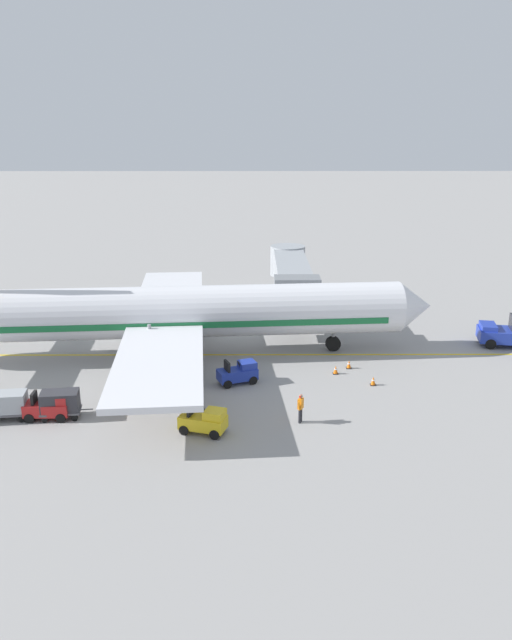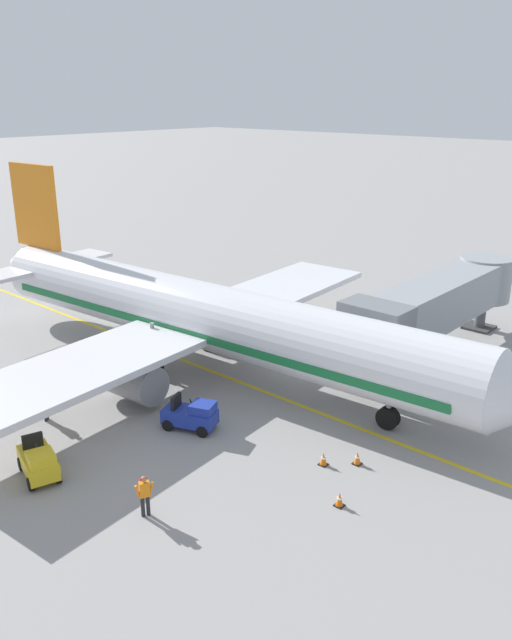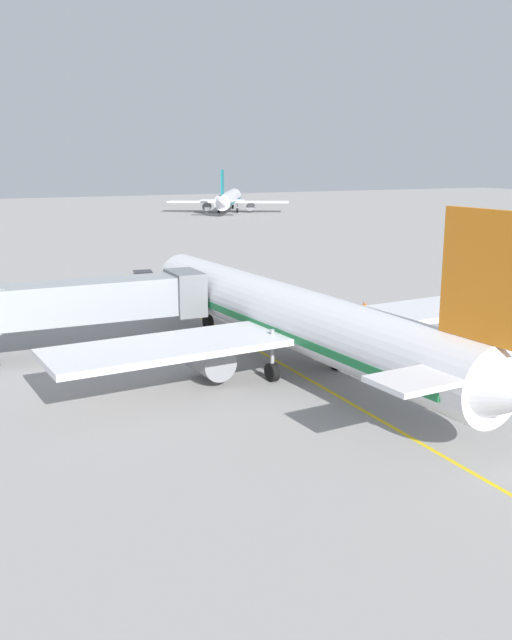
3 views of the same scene
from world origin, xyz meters
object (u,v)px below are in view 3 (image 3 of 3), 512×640
(baggage_tug_trailing, at_px, (420,327))
(safety_cone_nose_left, at_px, (265,320))
(safety_cone_wing_tip, at_px, (275,313))
(distant_taxiing_airliner, at_px, (229,199))
(ground_crew_wing_walker, at_px, (364,311))
(ground_crew_loader, at_px, (426,341))
(baggage_tug_lead, at_px, (490,362))
(baggage_tug_spare, at_px, (325,331))
(baggage_cart_front, at_px, (481,356))
(jet_bridge, at_px, (84,301))
(safety_cone_nose_right, at_px, (247,319))
(parked_airliner, at_px, (290,318))
(pushback_tractor, at_px, (144,286))

(baggage_tug_trailing, bearing_deg, safety_cone_nose_left, 136.15)
(safety_cone_wing_tip, height_order, distant_taxiing_airliner, distant_taxiing_airliner)
(ground_crew_wing_walker, distance_m, ground_crew_loader, 9.61)
(baggage_tug_lead, bearing_deg, baggage_tug_spare, 115.73)
(baggage_tug_spare, relative_size, baggage_cart_front, 0.93)
(distant_taxiing_airliner, bearing_deg, safety_cone_wing_tip, -111.07)
(baggage_tug_lead, height_order, baggage_cart_front, baggage_tug_lead)
(jet_bridge, relative_size, baggage_tug_spare, 5.84)
(baggage_cart_front, bearing_deg, distant_taxiing_airliner, 73.89)
(jet_bridge, bearing_deg, baggage_tug_lead, -35.49)
(baggage_tug_lead, relative_size, ground_crew_wing_walker, 1.49)
(safety_cone_nose_right, bearing_deg, jet_bridge, -166.32)
(baggage_tug_lead, height_order, safety_cone_nose_left, baggage_tug_lead)
(parked_airliner, distance_m, safety_cone_nose_left, 12.01)
(jet_bridge, xyz_separation_m, baggage_tug_spare, (15.85, -4.31, -2.75))
(parked_airliner, xyz_separation_m, jet_bridge, (-10.60, 8.88, 0.27))
(baggage_tug_lead, relative_size, safety_cone_wing_tip, 4.27)
(baggage_tug_lead, xyz_separation_m, ground_crew_loader, (-1.03, 4.77, 0.24))
(ground_crew_loader, bearing_deg, baggage_tug_lead, -77.79)
(ground_crew_loader, bearing_deg, safety_cone_nose_right, 116.50)
(safety_cone_nose_right, bearing_deg, ground_crew_wing_walker, -25.51)
(ground_crew_loader, distance_m, safety_cone_wing_tip, 15.04)
(pushback_tractor, relative_size, safety_cone_wing_tip, 8.00)
(baggage_tug_lead, bearing_deg, safety_cone_nose_right, 113.01)
(safety_cone_wing_tip, distance_m, distant_taxiing_airliner, 111.76)
(ground_crew_wing_walker, height_order, distant_taxiing_airliner, distant_taxiing_airliner)
(jet_bridge, distance_m, safety_cone_wing_tip, 17.09)
(baggage_cart_front, relative_size, ground_crew_loader, 1.75)
(parked_airliner, distance_m, ground_crew_wing_walker, 13.83)
(baggage_tug_spare, distance_m, safety_cone_nose_left, 6.69)
(baggage_tug_lead, bearing_deg, baggage_cart_front, 101.84)
(baggage_tug_spare, distance_m, safety_cone_nose_right, 7.98)
(pushback_tractor, xyz_separation_m, baggage_cart_front, (12.16, -30.46, -0.15))
(jet_bridge, bearing_deg, distant_taxiing_airliner, 62.57)
(jet_bridge, bearing_deg, safety_cone_nose_right, 13.68)
(jet_bridge, bearing_deg, safety_cone_wing_tip, 15.04)
(baggage_tug_lead, xyz_separation_m, ground_crew_wing_walker, (0.55, 14.25, 0.24))
(baggage_tug_lead, height_order, baggage_tug_trailing, same)
(parked_airliner, xyz_separation_m, baggage_tug_trailing, (12.19, 2.88, -2.47))
(ground_crew_wing_walker, distance_m, safety_cone_nose_left, 7.85)
(baggage_cart_front, distance_m, ground_crew_wing_walker, 13.64)
(baggage_tug_trailing, relative_size, ground_crew_loader, 1.62)
(baggage_tug_trailing, relative_size, safety_cone_nose_left, 4.65)
(baggage_cart_front, bearing_deg, pushback_tractor, 111.76)
(jet_bridge, relative_size, ground_crew_loader, 9.56)
(baggage_cart_front, relative_size, distant_taxiing_airliner, 0.09)
(baggage_tug_trailing, bearing_deg, jet_bridge, 165.25)
(baggage_tug_lead, height_order, ground_crew_loader, ground_crew_loader)
(baggage_tug_spare, distance_m, baggage_cart_front, 11.22)
(baggage_tug_trailing, xyz_separation_m, baggage_tug_spare, (-6.94, 1.69, 0.00))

